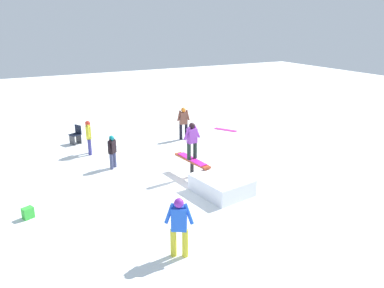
{
  "coord_description": "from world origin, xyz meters",
  "views": [
    {
      "loc": [
        -11.37,
        5.97,
        5.56
      ],
      "look_at": [
        0.0,
        0.0,
        1.28
      ],
      "focal_mm": 35.0,
      "sensor_mm": 36.0,
      "label": 1
    }
  ],
  "objects_px": {
    "main_rider_on_rail": "(192,142)",
    "loose_snowboard_magenta": "(226,130)",
    "bystander_brown": "(183,121)",
    "bystander_yellow": "(89,136)",
    "folding_chair": "(76,135)",
    "backpack_on_snow": "(28,213)",
    "bystander_black": "(112,150)",
    "bystander_blue": "(179,224)",
    "rail_feature": "(192,162)"
  },
  "relations": [
    {
      "from": "main_rider_on_rail",
      "to": "loose_snowboard_magenta",
      "type": "distance_m",
      "value": 6.57
    },
    {
      "from": "main_rider_on_rail",
      "to": "bystander_brown",
      "type": "relative_size",
      "value": 0.99
    },
    {
      "from": "bystander_yellow",
      "to": "folding_chair",
      "type": "relative_size",
      "value": 1.7
    },
    {
      "from": "main_rider_on_rail",
      "to": "backpack_on_snow",
      "type": "xyz_separation_m",
      "value": [
        -0.48,
        5.7,
        -1.2
      ]
    },
    {
      "from": "bystander_brown",
      "to": "loose_snowboard_magenta",
      "type": "bearing_deg",
      "value": 14.93
    },
    {
      "from": "loose_snowboard_magenta",
      "to": "bystander_black",
      "type": "bearing_deg",
      "value": -102.5
    },
    {
      "from": "main_rider_on_rail",
      "to": "bystander_yellow",
      "type": "distance_m",
      "value": 5.11
    },
    {
      "from": "loose_snowboard_magenta",
      "to": "bystander_blue",
      "type": "bearing_deg",
      "value": -70.74
    },
    {
      "from": "bystander_yellow",
      "to": "bystander_blue",
      "type": "bearing_deg",
      "value": -165.56
    },
    {
      "from": "main_rider_on_rail",
      "to": "backpack_on_snow",
      "type": "relative_size",
      "value": 4.61
    },
    {
      "from": "bystander_black",
      "to": "bystander_yellow",
      "type": "bearing_deg",
      "value": -122.2
    },
    {
      "from": "main_rider_on_rail",
      "to": "bystander_yellow",
      "type": "xyz_separation_m",
      "value": [
        4.25,
        2.77,
        -0.53
      ]
    },
    {
      "from": "bystander_yellow",
      "to": "bystander_black",
      "type": "bearing_deg",
      "value": -155.39
    },
    {
      "from": "main_rider_on_rail",
      "to": "loose_snowboard_magenta",
      "type": "xyz_separation_m",
      "value": [
        4.64,
        -4.45,
        -1.36
      ]
    },
    {
      "from": "bystander_blue",
      "to": "backpack_on_snow",
      "type": "xyz_separation_m",
      "value": [
        3.74,
        3.13,
        -0.71
      ]
    },
    {
      "from": "main_rider_on_rail",
      "to": "loose_snowboard_magenta",
      "type": "height_order",
      "value": "main_rider_on_rail"
    },
    {
      "from": "bystander_blue",
      "to": "backpack_on_snow",
      "type": "relative_size",
      "value": 4.63
    },
    {
      "from": "backpack_on_snow",
      "to": "rail_feature",
      "type": "bearing_deg",
      "value": 162.37
    },
    {
      "from": "rail_feature",
      "to": "bystander_brown",
      "type": "relative_size",
      "value": 1.21
    },
    {
      "from": "bystander_yellow",
      "to": "backpack_on_snow",
      "type": "xyz_separation_m",
      "value": [
        -4.74,
        2.92,
        -0.67
      ]
    },
    {
      "from": "backpack_on_snow",
      "to": "bystander_black",
      "type": "bearing_deg",
      "value": -163.92
    },
    {
      "from": "rail_feature",
      "to": "bystander_blue",
      "type": "xyz_separation_m",
      "value": [
        -4.22,
        2.57,
        0.32
      ]
    },
    {
      "from": "main_rider_on_rail",
      "to": "bystander_brown",
      "type": "bearing_deg",
      "value": -28.93
    },
    {
      "from": "bystander_brown",
      "to": "folding_chair",
      "type": "distance_m",
      "value": 5.1
    },
    {
      "from": "bystander_blue",
      "to": "backpack_on_snow",
      "type": "height_order",
      "value": "bystander_blue"
    },
    {
      "from": "bystander_brown",
      "to": "folding_chair",
      "type": "relative_size",
      "value": 1.8
    },
    {
      "from": "bystander_blue",
      "to": "backpack_on_snow",
      "type": "distance_m",
      "value": 4.93
    },
    {
      "from": "bystander_brown",
      "to": "backpack_on_snow",
      "type": "bearing_deg",
      "value": -140.34
    },
    {
      "from": "bystander_yellow",
      "to": "bystander_blue",
      "type": "relative_size",
      "value": 0.95
    },
    {
      "from": "backpack_on_snow",
      "to": "bystander_brown",
      "type": "bearing_deg",
      "value": -169.98
    },
    {
      "from": "rail_feature",
      "to": "bystander_yellow",
      "type": "xyz_separation_m",
      "value": [
        4.25,
        2.77,
        0.27
      ]
    },
    {
      "from": "main_rider_on_rail",
      "to": "loose_snowboard_magenta",
      "type": "bearing_deg",
      "value": -50.12
    },
    {
      "from": "bystander_blue",
      "to": "loose_snowboard_magenta",
      "type": "bearing_deg",
      "value": -96.82
    },
    {
      "from": "rail_feature",
      "to": "loose_snowboard_magenta",
      "type": "relative_size",
      "value": 1.52
    },
    {
      "from": "rail_feature",
      "to": "bystander_blue",
      "type": "height_order",
      "value": "bystander_blue"
    },
    {
      "from": "bystander_brown",
      "to": "bystander_blue",
      "type": "relative_size",
      "value": 1.0
    },
    {
      "from": "bystander_blue",
      "to": "backpack_on_snow",
      "type": "bearing_deg",
      "value": -18.51
    },
    {
      "from": "bystander_brown",
      "to": "folding_chair",
      "type": "bearing_deg",
      "value": 167.6
    },
    {
      "from": "rail_feature",
      "to": "folding_chair",
      "type": "height_order",
      "value": "folding_chair"
    },
    {
      "from": "main_rider_on_rail",
      "to": "bystander_black",
      "type": "relative_size",
      "value": 1.17
    },
    {
      "from": "folding_chair",
      "to": "bystander_yellow",
      "type": "bearing_deg",
      "value": -17.72
    },
    {
      "from": "bystander_brown",
      "to": "backpack_on_snow",
      "type": "relative_size",
      "value": 4.65
    },
    {
      "from": "main_rider_on_rail",
      "to": "folding_chair",
      "type": "distance_m",
      "value": 6.76
    },
    {
      "from": "rail_feature",
      "to": "loose_snowboard_magenta",
      "type": "xyz_separation_m",
      "value": [
        4.64,
        -4.45,
        -0.55
      ]
    },
    {
      "from": "rail_feature",
      "to": "folding_chair",
      "type": "bearing_deg",
      "value": 18.11
    },
    {
      "from": "bystander_yellow",
      "to": "folding_chair",
      "type": "xyz_separation_m",
      "value": [
        1.73,
        0.23,
        -0.42
      ]
    },
    {
      "from": "bystander_blue",
      "to": "loose_snowboard_magenta",
      "type": "relative_size",
      "value": 1.26
    },
    {
      "from": "rail_feature",
      "to": "bystander_black",
      "type": "xyz_separation_m",
      "value": [
        2.18,
        2.35,
        0.19
      ]
    },
    {
      "from": "bystander_black",
      "to": "folding_chair",
      "type": "height_order",
      "value": "bystander_black"
    },
    {
      "from": "bystander_black",
      "to": "folding_chair",
      "type": "relative_size",
      "value": 1.52
    }
  ]
}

